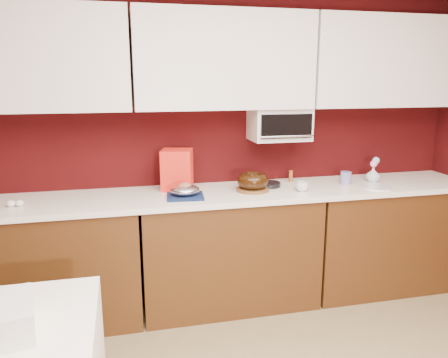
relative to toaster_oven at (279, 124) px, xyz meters
name	(u,v)px	position (x,y,z in m)	size (l,w,h in m)	color
wall_back	(219,139)	(-0.45, 0.15, -0.12)	(4.00, 0.02, 2.50)	#360707
base_cabinet_left	(44,267)	(-1.78, -0.17, -0.95)	(1.31, 0.58, 0.86)	#49280E
base_cabinet_center	(228,250)	(-0.45, -0.17, -0.95)	(1.31, 0.58, 0.86)	#49280E
base_cabinet_right	(382,236)	(0.88, -0.17, -0.95)	(1.31, 0.58, 0.86)	#49280E
countertop	(228,194)	(-0.45, -0.17, -0.49)	(4.00, 0.62, 0.04)	white
upper_cabinet_left	(28,59)	(-1.78, -0.02, 0.48)	(1.31, 0.33, 0.70)	white
upper_cabinet_center	(224,61)	(-0.45, -0.02, 0.48)	(1.31, 0.33, 0.70)	white
upper_cabinet_right	(386,62)	(0.88, -0.02, 0.48)	(1.31, 0.33, 0.70)	white
toaster_oven	(279,124)	(0.00, 0.00, 0.00)	(0.45, 0.30, 0.25)	white
toaster_oven_door	(287,126)	(0.00, -0.16, 0.00)	(0.40, 0.02, 0.18)	black
toaster_oven_handle	(287,136)	(0.00, -0.18, -0.07)	(0.02, 0.02, 0.42)	silver
cake_base	(253,189)	(-0.27, -0.19, -0.46)	(0.24, 0.24, 0.02)	brown
bundt_cake	(253,180)	(-0.27, -0.19, -0.40)	(0.24, 0.24, 0.10)	black
navy_towel	(185,196)	(-0.79, -0.27, -0.47)	(0.26, 0.22, 0.02)	#121F44
foil_ham_nest	(185,190)	(-0.79, -0.27, -0.42)	(0.21, 0.18, 0.08)	silver
roasted_ham	(185,187)	(-0.79, -0.27, -0.40)	(0.10, 0.08, 0.06)	#9D6448
pandoro_box	(177,170)	(-0.81, -0.02, -0.32)	(0.22, 0.20, 0.31)	red
dark_pan	(268,184)	(-0.11, -0.09, -0.46)	(0.19, 0.19, 0.03)	black
coffee_mug	(302,186)	(0.09, -0.29, -0.43)	(0.08, 0.08, 0.09)	silver
blue_jar	(346,178)	(0.52, -0.15, -0.42)	(0.08, 0.08, 0.10)	navy
flower_vase	(373,174)	(0.78, -0.13, -0.41)	(0.09, 0.09, 0.13)	silver
flower_pink	(374,164)	(0.78, -0.13, -0.33)	(0.06, 0.06, 0.06)	pink
flower_blue	(376,161)	(0.81, -0.11, -0.30)	(0.06, 0.06, 0.06)	#88BCDB
china_plate	(377,187)	(0.69, -0.34, -0.47)	(0.21, 0.21, 0.01)	white
amber_bottle	(291,176)	(0.12, 0.03, -0.43)	(0.03, 0.03, 0.09)	#954D1B
egg_left	(11,204)	(-1.93, -0.23, -0.45)	(0.06, 0.05, 0.05)	silver
egg_right	(20,203)	(-1.88, -0.23, -0.45)	(0.06, 0.04, 0.04)	silver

